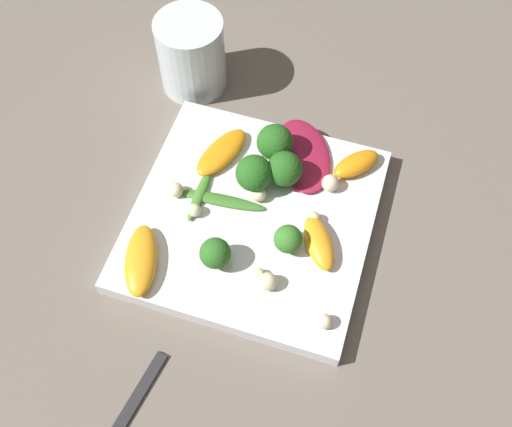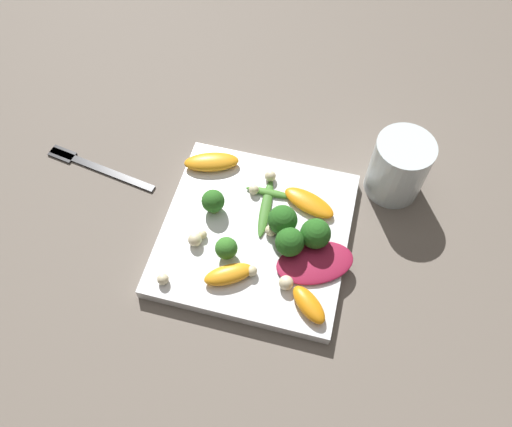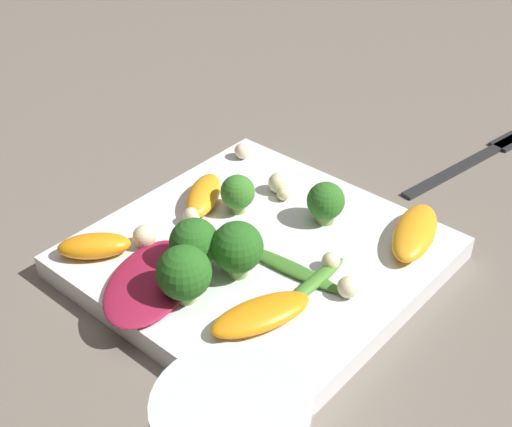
% 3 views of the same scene
% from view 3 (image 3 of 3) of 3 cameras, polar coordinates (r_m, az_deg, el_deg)
% --- Properties ---
extents(ground_plane, '(2.40, 2.40, 0.00)m').
position_cam_3_polar(ground_plane, '(0.58, 0.18, -4.26)').
color(ground_plane, '#6B6056').
extents(plate, '(0.25, 0.25, 0.02)m').
position_cam_3_polar(plate, '(0.57, 0.18, -3.51)').
color(plate, white).
rests_on(plate, ground_plane).
extents(fork, '(0.18, 0.05, 0.01)m').
position_cam_3_polar(fork, '(0.75, 17.45, 4.43)').
color(fork, '#262628').
rests_on(fork, ground_plane).
extents(radicchio_leaf_0, '(0.12, 0.10, 0.01)m').
position_cam_3_polar(radicchio_leaf_0, '(0.54, -8.46, -5.41)').
color(radicchio_leaf_0, maroon).
rests_on(radicchio_leaf_0, plate).
extents(orange_segment_0, '(0.06, 0.06, 0.02)m').
position_cam_3_polar(orange_segment_0, '(0.57, -12.81, -2.55)').
color(orange_segment_0, orange).
rests_on(orange_segment_0, plate).
extents(orange_segment_1, '(0.08, 0.06, 0.01)m').
position_cam_3_polar(orange_segment_1, '(0.50, 0.39, -8.07)').
color(orange_segment_1, orange).
rests_on(orange_segment_1, plate).
extents(orange_segment_2, '(0.09, 0.06, 0.02)m').
position_cam_3_polar(orange_segment_2, '(0.58, 12.57, -1.46)').
color(orange_segment_2, orange).
rests_on(orange_segment_2, plate).
extents(orange_segment_3, '(0.07, 0.06, 0.02)m').
position_cam_3_polar(orange_segment_3, '(0.61, -4.23, 1.47)').
color(orange_segment_3, orange).
rests_on(orange_segment_3, plate).
extents(broccoli_floret_0, '(0.04, 0.04, 0.05)m').
position_cam_3_polar(broccoli_floret_0, '(0.51, -5.67, -4.86)').
color(broccoli_floret_0, '#7A9E51').
rests_on(broccoli_floret_0, plate).
extents(broccoli_floret_1, '(0.03, 0.03, 0.04)m').
position_cam_3_polar(broccoli_floret_1, '(0.59, 5.60, 0.92)').
color(broccoli_floret_1, '#7A9E51').
rests_on(broccoli_floret_1, plate).
extents(broccoli_floret_2, '(0.04, 0.04, 0.05)m').
position_cam_3_polar(broccoli_floret_2, '(0.53, -1.51, -2.79)').
color(broccoli_floret_2, '#7A9E51').
rests_on(broccoli_floret_2, plate).
extents(broccoli_floret_3, '(0.03, 0.03, 0.03)m').
position_cam_3_polar(broccoli_floret_3, '(0.60, -1.48, 1.66)').
color(broccoli_floret_3, '#7A9E51').
rests_on(broccoli_floret_3, plate).
extents(broccoli_floret_4, '(0.04, 0.04, 0.04)m').
position_cam_3_polar(broccoli_floret_4, '(0.54, -4.96, -2.39)').
color(broccoli_floret_4, '#84AD5B').
rests_on(broccoli_floret_4, plate).
extents(arugula_sprig_0, '(0.02, 0.10, 0.01)m').
position_cam_3_polar(arugula_sprig_0, '(0.54, 2.71, -4.35)').
color(arugula_sprig_0, '#3D7528').
rests_on(arugula_sprig_0, plate).
extents(arugula_sprig_1, '(0.07, 0.01, 0.01)m').
position_cam_3_polar(arugula_sprig_1, '(0.53, 4.82, -5.37)').
color(arugula_sprig_1, '#47842D').
rests_on(arugula_sprig_1, plate).
extents(macadamia_nut_0, '(0.01, 0.01, 0.01)m').
position_cam_3_polar(macadamia_nut_0, '(0.62, 2.23, 1.59)').
color(macadamia_nut_0, beige).
rests_on(macadamia_nut_0, plate).
extents(macadamia_nut_1, '(0.02, 0.02, 0.02)m').
position_cam_3_polar(macadamia_nut_1, '(0.68, -1.10, 5.03)').
color(macadamia_nut_1, beige).
rests_on(macadamia_nut_1, plate).
extents(macadamia_nut_2, '(0.02, 0.02, 0.02)m').
position_cam_3_polar(macadamia_nut_2, '(0.52, 7.28, -5.95)').
color(macadamia_nut_2, beige).
rests_on(macadamia_nut_2, plate).
extents(macadamia_nut_3, '(0.02, 0.02, 0.02)m').
position_cam_3_polar(macadamia_nut_3, '(0.55, -1.67, -2.92)').
color(macadamia_nut_3, beige).
rests_on(macadamia_nut_3, plate).
extents(macadamia_nut_4, '(0.02, 0.02, 0.02)m').
position_cam_3_polar(macadamia_nut_4, '(0.57, -8.92, -1.83)').
color(macadamia_nut_4, beige).
rests_on(macadamia_nut_4, plate).
extents(macadamia_nut_5, '(0.01, 0.01, 0.01)m').
position_cam_3_polar(macadamia_nut_5, '(0.55, 6.01, -3.80)').
color(macadamia_nut_5, beige).
rests_on(macadamia_nut_5, plate).
extents(macadamia_nut_6, '(0.02, 0.02, 0.02)m').
position_cam_3_polar(macadamia_nut_6, '(0.63, 1.81, 2.46)').
color(macadamia_nut_6, beige).
rests_on(macadamia_nut_6, plate).
extents(macadamia_nut_7, '(0.01, 0.01, 0.01)m').
position_cam_3_polar(macadamia_nut_7, '(0.59, -5.19, -0.19)').
color(macadamia_nut_7, beige).
rests_on(macadamia_nut_7, plate).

